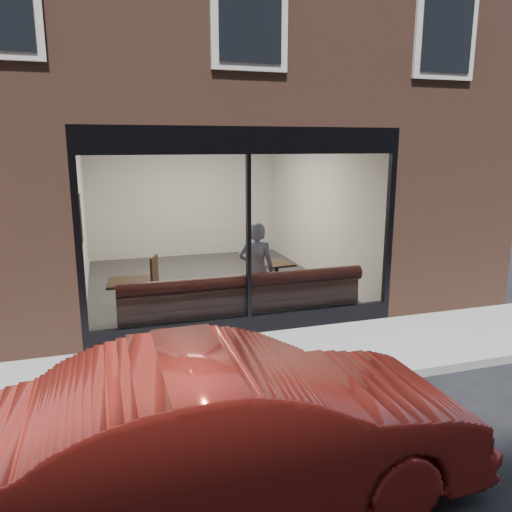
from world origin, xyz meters
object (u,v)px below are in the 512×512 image
object	(u,v)px
banquette	(242,312)
person	(256,271)
parked_car	(238,429)
cafe_chair_left	(145,293)
cafe_table_left	(129,282)
cafe_table_right	(277,264)

from	to	relation	value
banquette	person	world-z (taller)	person
parked_car	cafe_chair_left	bearing A→B (deg)	2.47
banquette	cafe_chair_left	world-z (taller)	banquette
banquette	cafe_chair_left	distance (m)	2.09
person	cafe_chair_left	world-z (taller)	person
cafe_table_left	parked_car	xyz separation A→B (m)	(0.59, -4.59, -0.07)
banquette	cafe_table_right	size ratio (longest dim) A/B	7.07
cafe_table_left	parked_car	world-z (taller)	parked_car
cafe_table_left	cafe_chair_left	world-z (taller)	cafe_table_left
banquette	cafe_chair_left	bearing A→B (deg)	133.59
banquette	parked_car	bearing A→B (deg)	-106.15
cafe_table_left	parked_car	bearing A→B (deg)	-82.65
person	cafe_table_right	bearing A→B (deg)	-105.32
banquette	parked_car	xyz separation A→B (m)	(-1.17, -4.04, 0.45)
cafe_chair_left	cafe_table_left	bearing A→B (deg)	92.22
person	cafe_table_left	size ratio (longest dim) A/B	2.47
parked_car	cafe_table_left	bearing A→B (deg)	7.07
banquette	cafe_chair_left	size ratio (longest dim) A/B	9.41
person	cafe_table_right	world-z (taller)	person
person	cafe_table_right	size ratio (longest dim) A/B	2.98
person	cafe_table_left	distance (m)	2.12
cafe_table_left	parked_car	size ratio (longest dim) A/B	0.17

